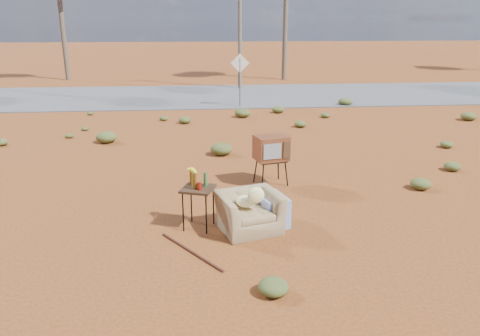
{
  "coord_description": "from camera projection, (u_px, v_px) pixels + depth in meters",
  "views": [
    {
      "loc": [
        -0.27,
        -7.34,
        3.53
      ],
      "look_at": [
        0.51,
        1.16,
        0.8
      ],
      "focal_mm": 35.0,
      "sensor_mm": 36.0,
      "label": 1
    }
  ],
  "objects": [
    {
      "name": "road_sign",
      "position": [
        240.0,
        71.0,
        19.11
      ],
      "size": [
        0.78,
        0.06,
        2.19
      ],
      "color": "brown",
      "rests_on": "ground"
    },
    {
      "name": "scrub_patch",
      "position": [
        177.0,
        156.0,
        12.13
      ],
      "size": [
        17.49,
        8.07,
        0.33
      ],
      "color": "#4E5625",
      "rests_on": "ground"
    },
    {
      "name": "ground",
      "position": [
        217.0,
        233.0,
        8.06
      ],
      "size": [
        140.0,
        140.0,
        0.0
      ],
      "primitive_type": "plane",
      "color": "brown",
      "rests_on": "ground"
    },
    {
      "name": "rusty_bar",
      "position": [
        191.0,
        251.0,
        7.4
      ],
      "size": [
        0.98,
        1.35,
        0.04
      ],
      "primitive_type": "cylinder",
      "rotation": [
        0.0,
        1.57,
        -0.95
      ],
      "color": "#4B1C14",
      "rests_on": "ground"
    },
    {
      "name": "armchair",
      "position": [
        254.0,
        206.0,
        8.12
      ],
      "size": [
        1.33,
        1.08,
        0.91
      ],
      "rotation": [
        0.0,
        0.0,
        0.28
      ],
      "color": "#8E734D",
      "rests_on": "ground"
    },
    {
      "name": "highway",
      "position": [
        203.0,
        96.0,
        22.28
      ],
      "size": [
        140.0,
        7.0,
        0.04
      ],
      "primitive_type": "cube",
      "color": "#565659",
      "rests_on": "ground"
    },
    {
      "name": "utility_pole_center",
      "position": [
        240.0,
        6.0,
        23.56
      ],
      "size": [
        1.4,
        0.2,
        8.0
      ],
      "color": "brown",
      "rests_on": "ground"
    },
    {
      "name": "tv_unit",
      "position": [
        271.0,
        149.0,
        10.21
      ],
      "size": [
        0.8,
        0.7,
        1.1
      ],
      "rotation": [
        0.0,
        0.0,
        0.26
      ],
      "color": "black",
      "rests_on": "ground"
    },
    {
      "name": "side_table",
      "position": [
        197.0,
        185.0,
        8.09
      ],
      "size": [
        0.67,
        0.67,
        1.05
      ],
      "rotation": [
        0.0,
        0.0,
        -0.34
      ],
      "color": "#351F13",
      "rests_on": "ground"
    }
  ]
}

